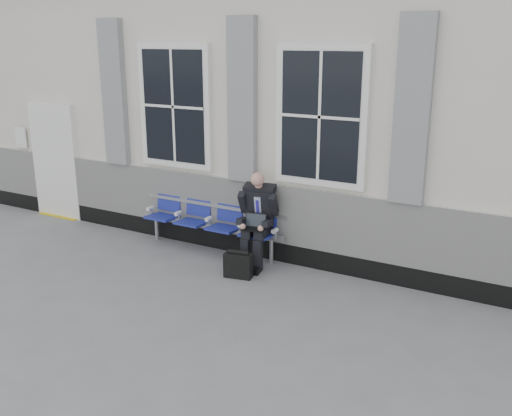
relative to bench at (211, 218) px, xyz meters
The scene contains 5 objects.
ground 2.02m from the bench, 42.89° to the right, with size 70.00×70.00×0.00m, color slate.
station_building 3.06m from the bench, 56.79° to the left, with size 14.40×4.40×4.49m.
bench is the anchor object (origin of this frame).
businessman 0.96m from the bench, ahead, with size 0.61×0.81×1.42m.
briefcase 1.24m from the bench, 37.66° to the right, with size 0.42×0.24×0.41m.
Camera 1 is at (3.43, -5.85, 3.28)m, focal length 40.00 mm.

